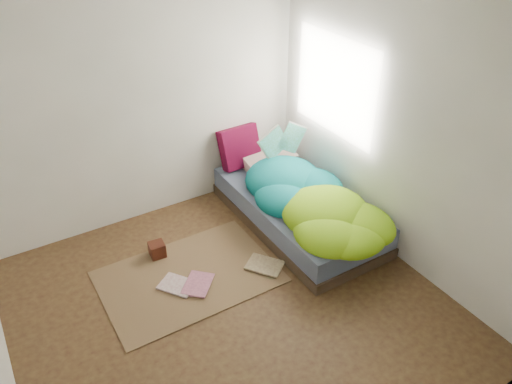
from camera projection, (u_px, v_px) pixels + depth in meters
ground at (231, 308)px, 4.37m from camera, size 3.50×3.50×0.00m
room_walls at (226, 142)px, 3.50m from camera, size 3.54×3.54×2.62m
bed at (298, 210)px, 5.33m from camera, size 1.00×2.00×0.34m
duvet at (312, 193)px, 4.98m from camera, size 0.96×1.84×0.34m
rug at (189, 277)px, 4.70m from camera, size 1.60×1.10×0.01m
pillow_floral at (267, 157)px, 5.80m from camera, size 0.64×0.40×0.14m
pillow_magenta at (240, 147)px, 5.68m from camera, size 0.47×0.17×0.46m
open_book at (284, 132)px, 5.40m from camera, size 0.50×0.12×0.31m
wooden_box at (157, 250)px, 4.91m from camera, size 0.16×0.16×0.15m
floor_book_a at (171, 294)px, 4.48m from camera, size 0.38×0.40×0.02m
floor_book_b at (186, 282)px, 4.60m from camera, size 0.39×0.39×0.03m
floor_book_c at (260, 273)px, 4.71m from camera, size 0.40×0.42×0.03m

